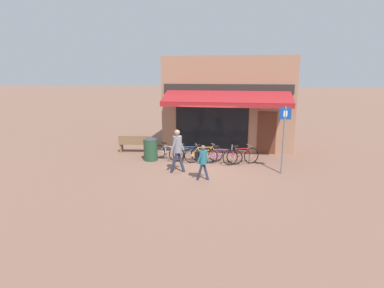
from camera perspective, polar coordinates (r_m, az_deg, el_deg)
name	(u,v)px	position (r m, az deg, el deg)	size (l,w,h in m)	color
ground_plane	(203,167)	(12.80, 2.17, -4.42)	(160.00, 160.00, 0.00)	brown
shop_front	(228,103)	(16.35, 6.89, 7.82)	(6.60, 4.52, 4.72)	#9E7056
bike_rack_rail	(207,151)	(13.55, 2.85, -1.31)	(3.90, 0.04, 0.57)	#47494F
bicycle_silver	(169,152)	(13.80, -4.44, -1.60)	(1.63, 0.73, 0.79)	black
bicycle_blue	(187,153)	(13.52, -0.89, -1.81)	(1.66, 0.59, 0.83)	black
bicycle_orange	(204,154)	(13.44, 2.23, -1.92)	(1.73, 0.86, 0.85)	black
bicycle_purple	(222,156)	(13.15, 5.72, -2.28)	(1.79, 0.52, 0.86)	black
bicycle_red	(241,156)	(13.26, 9.27, -2.24)	(1.58, 0.83, 0.85)	black
pedestrian_adult	(177,147)	(11.87, -2.81, -0.49)	(0.60, 0.57, 1.76)	#282D47
pedestrian_child	(202,158)	(11.06, 1.94, -2.77)	(0.55, 0.39, 1.35)	#282D47
litter_bin	(151,148)	(13.79, -7.89, -0.83)	(0.64, 0.64, 1.11)	#23472D
parking_sign	(284,133)	(12.12, 17.11, 1.93)	(0.44, 0.07, 2.68)	slate
park_bench	(135,143)	(15.33, -10.79, 0.13)	(1.64, 0.62, 0.87)	brown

